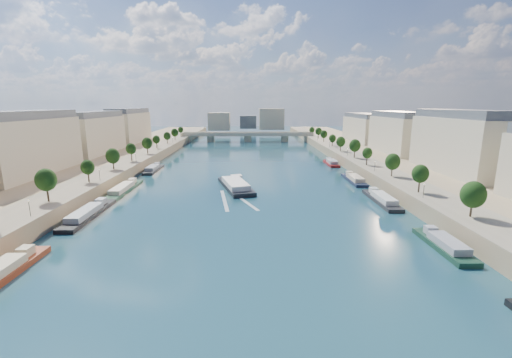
{
  "coord_description": "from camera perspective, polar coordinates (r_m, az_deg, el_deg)",
  "views": [
    {
      "loc": [
        1.45,
        -51.13,
        32.22
      ],
      "look_at": [
        3.78,
        71.88,
        5.0
      ],
      "focal_mm": 24.0,
      "sensor_mm": 36.0,
      "label": 1
    }
  ],
  "objects": [
    {
      "name": "trees_left",
      "position": [
        164.64,
        -21.18,
        4.04
      ],
      "size": [
        4.8,
        268.8,
        8.26
      ],
      "color": "#382B1E",
      "rests_on": "ground"
    },
    {
      "name": "skyline",
      "position": [
        371.07,
        -0.83,
        9.76
      ],
      "size": [
        79.0,
        42.0,
        22.0
      ],
      "color": "#BDAE91",
      "rests_on": "ground"
    },
    {
      "name": "buildings_left",
      "position": [
        185.29,
        -29.07,
        6.04
      ],
      "size": [
        16.0,
        226.0,
        23.2
      ],
      "color": "#BDAE91",
      "rests_on": "ground"
    },
    {
      "name": "lamps_left",
      "position": [
        153.05,
        -21.73,
        2.4
      ],
      "size": [
        0.36,
        200.36,
        4.28
      ],
      "color": "black",
      "rests_on": "ground"
    },
    {
      "name": "bridge",
      "position": [
        297.19,
        -1.37,
        7.23
      ],
      "size": [
        112.0,
        12.0,
        8.15
      ],
      "color": "#C1B79E",
      "rests_on": "ground"
    },
    {
      "name": "buildings_right",
      "position": [
        183.96,
        26.1,
        6.3
      ],
      "size": [
        16.0,
        226.0,
        23.2
      ],
      "color": "#BDAE91",
      "rests_on": "ground"
    },
    {
      "name": "lamps_right",
      "position": [
        166.07,
        16.86,
        3.48
      ],
      "size": [
        0.36,
        200.36,
        4.28
      ],
      "color": "black",
      "rests_on": "ground"
    },
    {
      "name": "tour_barge",
      "position": [
        132.81,
        -3.42,
        -1.07
      ],
      "size": [
        15.96,
        30.87,
        4.03
      ],
      "rotation": [
        0.0,
        0.0,
        0.26
      ],
      "color": "black",
      "rests_on": "ground"
    },
    {
      "name": "moored_barges_right",
      "position": [
        119.85,
        20.56,
        -3.52
      ],
      "size": [
        5.0,
        163.52,
        3.6
      ],
      "color": "black",
      "rests_on": "ground"
    },
    {
      "name": "wake",
      "position": [
        117.11,
        -3.74,
        -3.51
      ],
      "size": [
        14.31,
        25.91,
        0.04
      ],
      "color": "silver",
      "rests_on": "ground"
    },
    {
      "name": "pave_left",
      "position": [
        164.3,
        -21.92,
        2.05
      ],
      "size": [
        14.0,
        520.0,
        0.1
      ],
      "primitive_type": "cube",
      "color": "gray",
      "rests_on": "quay_left"
    },
    {
      "name": "ground",
      "position": [
        154.53,
        -1.6,
        0.44
      ],
      "size": [
        700.0,
        700.0,
        0.0
      ],
      "primitive_type": "plane",
      "color": "#0C2B38",
      "rests_on": "ground"
    },
    {
      "name": "trees_right",
      "position": [
        171.18,
        17.21,
        4.62
      ],
      "size": [
        4.8,
        268.8,
        8.26
      ],
      "color": "#382B1E",
      "rests_on": "ground"
    },
    {
      "name": "quay_left",
      "position": [
        170.64,
        -26.56,
        1.12
      ],
      "size": [
        44.0,
        520.0,
        5.0
      ],
      "primitive_type": "cube",
      "color": "#9E8460",
      "rests_on": "ground"
    },
    {
      "name": "pave_right",
      "position": [
        163.29,
        18.84,
        2.22
      ],
      "size": [
        14.0,
        520.0,
        0.1
      ],
      "primitive_type": "cube",
      "color": "gray",
      "rests_on": "quay_right"
    },
    {
      "name": "moored_barges_left",
      "position": [
        109.6,
        -26.52,
        -5.52
      ],
      "size": [
        5.0,
        160.49,
        3.6
      ],
      "color": "#171E33",
      "rests_on": "ground"
    },
    {
      "name": "quay_right",
      "position": [
        169.41,
        23.55,
        1.32
      ],
      "size": [
        44.0,
        520.0,
        5.0
      ],
      "primitive_type": "cube",
      "color": "#9E8460",
      "rests_on": "ground"
    }
  ]
}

